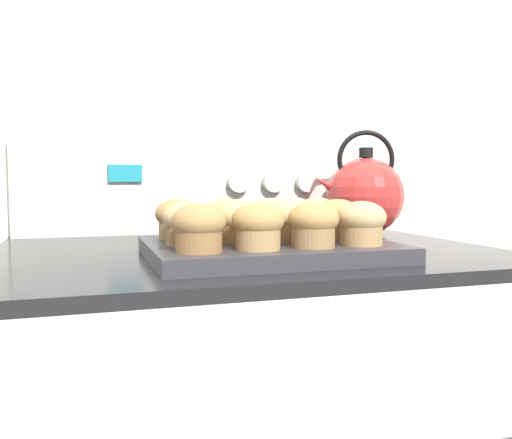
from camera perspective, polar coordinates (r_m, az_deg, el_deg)
The scene contains 16 objects.
wall_back at distance 1.22m, azimuth -5.71°, elevation 11.47°, with size 8.00×0.05×2.40m.
control_panel at distance 1.16m, azimuth -4.98°, elevation 3.99°, with size 0.77×0.07×0.21m.
muffin_pan at distance 0.78m, azimuth 1.08°, elevation -3.18°, with size 0.34×0.27×0.02m.
muffin_r0_c0 at distance 0.67m, azimuth -6.04°, elevation -0.86°, with size 0.07×0.07×0.06m.
muffin_r0_c1 at distance 0.69m, azimuth 0.21°, elevation -0.68°, with size 0.07×0.07×0.06m.
muffin_r0_c2 at distance 0.72m, azimuth 6.05°, elevation -0.50°, with size 0.07×0.07×0.06m.
muffin_r0_c3 at distance 0.76m, azimuth 11.03°, elevation -0.34°, with size 0.07×0.07×0.06m.
muffin_r1_c0 at distance 0.75m, azimuth -7.23°, elevation -0.36°, with size 0.07×0.07×0.06m.
muffin_r1_c1 at distance 0.77m, azimuth -1.77°, elevation -0.21°, with size 0.07×0.07×0.06m.
muffin_r1_c2 at distance 0.79m, azimuth 3.53°, elevation -0.07°, with size 0.07×0.07×0.06m.
muffin_r1_c3 at distance 0.82m, azimuth 8.54°, elevation 0.07°, with size 0.07×0.07×0.06m.
muffin_r2_c0 at distance 0.82m, azimuth -8.20°, elevation 0.06°, with size 0.07×0.07×0.06m.
muffin_r2_c1 at distance 0.84m, azimuth -2.96°, elevation 0.18°, with size 0.07×0.07×0.06m.
muffin_r2_c2 at distance 0.86m, azimuth 1.71°, elevation 0.29°, with size 0.07×0.07×0.06m.
muffin_r2_c3 at distance 0.89m, azimuth 6.45°, elevation 0.40°, with size 0.07×0.07×0.06m.
tea_kettle at distance 1.12m, azimuth 11.37°, elevation 2.59°, with size 0.19×0.16×0.21m.
Camera 1 is at (-0.25, -0.52, 1.05)m, focal length 38.00 mm.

